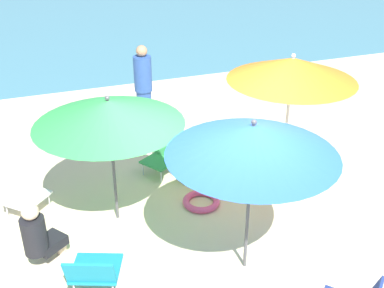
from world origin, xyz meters
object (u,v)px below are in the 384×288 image
(umbrella_blue, at_px, (252,140))
(umbrella_orange, at_px, (292,69))
(umbrella_green, at_px, (108,112))
(person_a, at_px, (39,235))
(beach_chair_b, at_px, (192,161))
(beach_chair_e, at_px, (94,271))
(beach_chair_a, at_px, (163,153))
(person_b, at_px, (144,91))
(beach_chair_c, at_px, (20,191))
(swim_ring, at_px, (201,201))

(umbrella_blue, bearing_deg, umbrella_orange, 47.68)
(umbrella_green, bearing_deg, person_a, -148.48)
(umbrella_blue, height_order, person_a, umbrella_blue)
(umbrella_orange, bearing_deg, person_a, -170.02)
(beach_chair_b, height_order, beach_chair_e, beach_chair_b)
(umbrella_green, height_order, beach_chair_a, umbrella_green)
(umbrella_orange, bearing_deg, person_b, 121.67)
(umbrella_blue, height_order, beach_chair_a, umbrella_blue)
(beach_chair_c, relative_size, person_b, 0.46)
(umbrella_orange, xyz_separation_m, swim_ring, (-1.36, -0.10, -1.79))
(beach_chair_e, height_order, swim_ring, beach_chair_e)
(person_b, bearing_deg, umbrella_blue, -165.18)
(beach_chair_b, bearing_deg, person_a, -109.81)
(umbrella_green, bearing_deg, beach_chair_e, -112.81)
(beach_chair_c, relative_size, swim_ring, 1.44)
(beach_chair_e, xyz_separation_m, person_b, (1.58, 3.66, 0.58))
(beach_chair_a, height_order, person_a, person_a)
(umbrella_blue, bearing_deg, swim_ring, 90.84)
(umbrella_orange, xyz_separation_m, beach_chair_e, (-3.08, -1.23, -1.58))
(umbrella_blue, relative_size, beach_chair_c, 2.50)
(beach_chair_a, relative_size, swim_ring, 1.31)
(umbrella_orange, relative_size, person_a, 2.26)
(umbrella_green, xyz_separation_m, umbrella_blue, (1.22, -1.47, 0.11))
(umbrella_orange, distance_m, beach_chair_a, 2.40)
(beach_chair_a, bearing_deg, beach_chair_b, 97.03)
(umbrella_orange, xyz_separation_m, beach_chair_b, (-1.25, 0.57, -1.51))
(beach_chair_c, bearing_deg, person_b, 82.79)
(umbrella_orange, relative_size, swim_ring, 3.85)
(umbrella_blue, bearing_deg, beach_chair_a, 95.82)
(person_b, distance_m, swim_ring, 2.66)
(umbrella_blue, distance_m, swim_ring, 2.14)
(beach_chair_c, height_order, person_a, person_a)
(umbrella_orange, xyz_separation_m, beach_chair_a, (-1.59, 0.97, -1.51))
(umbrella_green, height_order, umbrella_blue, umbrella_blue)
(beach_chair_c, bearing_deg, umbrella_blue, 3.62)
(person_a, bearing_deg, swim_ring, -22.95)
(beach_chair_c, distance_m, beach_chair_e, 1.98)
(beach_chair_a, distance_m, beach_chair_e, 2.66)
(umbrella_orange, xyz_separation_m, person_a, (-3.59, -0.63, -1.39))
(umbrella_green, distance_m, beach_chair_a, 1.86)
(person_b, height_order, swim_ring, person_b)
(umbrella_green, relative_size, beach_chair_c, 2.46)
(beach_chair_a, xyz_separation_m, swim_ring, (0.23, -1.08, -0.28))
(person_a, relative_size, swim_ring, 1.70)
(umbrella_orange, bearing_deg, beach_chair_b, 155.53)
(beach_chair_a, xyz_separation_m, beach_chair_b, (0.34, -0.40, 0.00))
(umbrella_green, distance_m, beach_chair_e, 1.88)
(beach_chair_c, distance_m, person_b, 2.96)
(person_b, relative_size, swim_ring, 3.14)
(beach_chair_c, bearing_deg, beach_chair_b, 43.23)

